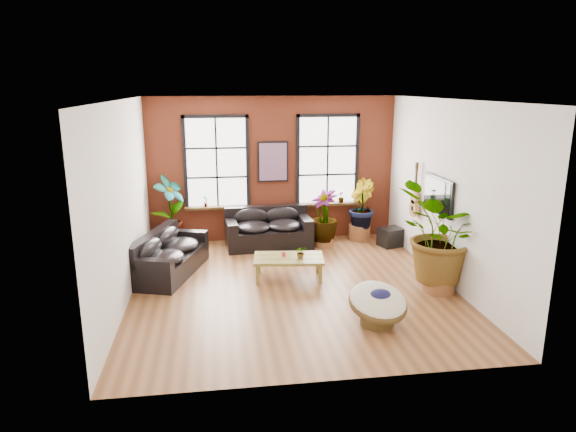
# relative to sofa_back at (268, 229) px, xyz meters

# --- Properties ---
(room) EXTENTS (6.04, 6.54, 3.54)m
(room) POSITION_rel_sofa_back_xyz_m (0.19, -2.50, 1.33)
(room) COLOR brown
(room) RESTS_ON ground
(sofa_back) EXTENTS (2.06, 1.10, 0.92)m
(sofa_back) POSITION_rel_sofa_back_xyz_m (0.00, 0.00, 0.00)
(sofa_back) COLOR black
(sofa_back) RESTS_ON ground
(sofa_left) EXTENTS (1.53, 2.34, 0.86)m
(sofa_left) POSITION_rel_sofa_back_xyz_m (-2.22, -1.57, -0.03)
(sofa_left) COLOR black
(sofa_left) RESTS_ON ground
(coffee_table) EXTENTS (1.45, 0.94, 0.53)m
(coffee_table) POSITION_rel_sofa_back_xyz_m (0.18, -2.17, -0.03)
(coffee_table) COLOR olive
(coffee_table) RESTS_ON ground
(papasan_chair) EXTENTS (1.13, 1.14, 0.71)m
(papasan_chair) POSITION_rel_sofa_back_xyz_m (1.31, -4.40, -0.05)
(papasan_chair) COLOR brown
(papasan_chair) RESTS_ON ground
(poster) EXTENTS (0.74, 0.06, 0.98)m
(poster) POSITION_rel_sofa_back_xyz_m (0.19, 0.53, 1.53)
(poster) COLOR black
(poster) RESTS_ON room
(tv_wall_unit) EXTENTS (0.13, 1.86, 1.20)m
(tv_wall_unit) POSITION_rel_sofa_back_xyz_m (3.12, -2.05, 1.13)
(tv_wall_unit) COLOR black
(tv_wall_unit) RESTS_ON room
(media_box) EXTENTS (0.64, 0.58, 0.44)m
(media_box) POSITION_rel_sofa_back_xyz_m (2.91, -0.42, -0.19)
(media_box) COLOR black
(media_box) RESTS_ON ground
(pot_back_left) EXTENTS (0.59, 0.59, 0.34)m
(pot_back_left) POSITION_rel_sofa_back_xyz_m (-2.25, 0.31, -0.24)
(pot_back_left) COLOR brown
(pot_back_left) RESTS_ON ground
(pot_back_right) EXTENTS (0.54, 0.54, 0.38)m
(pot_back_right) POSITION_rel_sofa_back_xyz_m (2.31, 0.20, -0.22)
(pot_back_right) COLOR brown
(pot_back_right) RESTS_ON ground
(pot_right_wall) EXTENTS (0.74, 0.74, 0.43)m
(pot_right_wall) POSITION_rel_sofa_back_xyz_m (2.87, -3.24, -0.20)
(pot_right_wall) COLOR brown
(pot_right_wall) RESTS_ON ground
(pot_mid) EXTENTS (0.64, 0.64, 0.36)m
(pot_mid) POSITION_rel_sofa_back_xyz_m (1.32, -0.17, -0.23)
(pot_mid) COLOR brown
(pot_mid) RESTS_ON ground
(floor_plant_back_left) EXTENTS (0.97, 0.98, 1.56)m
(floor_plant_back_left) POSITION_rel_sofa_back_xyz_m (-2.27, 0.30, 0.52)
(floor_plant_back_left) COLOR #234612
(floor_plant_back_left) RESTS_ON ground
(floor_plant_back_right) EXTENTS (0.68, 0.81, 1.36)m
(floor_plant_back_right) POSITION_rel_sofa_back_xyz_m (2.33, 0.24, 0.42)
(floor_plant_back_right) COLOR #234612
(floor_plant_back_right) RESTS_ON ground
(floor_plant_right_wall) EXTENTS (2.19, 2.22, 1.86)m
(floor_plant_right_wall) POSITION_rel_sofa_back_xyz_m (2.85, -3.22, 0.68)
(floor_plant_right_wall) COLOR #234612
(floor_plant_right_wall) RESTS_ON ground
(floor_plant_mid) EXTENTS (0.93, 0.93, 1.22)m
(floor_plant_mid) POSITION_rel_sofa_back_xyz_m (1.31, -0.19, 0.33)
(floor_plant_mid) COLOR #234612
(floor_plant_mid) RESTS_ON ground
(table_plant) EXTENTS (0.23, 0.20, 0.26)m
(table_plant) POSITION_rel_sofa_back_xyz_m (0.41, -2.28, 0.15)
(table_plant) COLOR #234612
(table_plant) RESTS_ON coffee_table
(sill_plant_left) EXTENTS (0.17, 0.17, 0.27)m
(sill_plant_left) POSITION_rel_sofa_back_xyz_m (-1.46, 0.48, 0.62)
(sill_plant_left) COLOR #234612
(sill_plant_left) RESTS_ON room
(sill_plant_right) EXTENTS (0.19, 0.19, 0.27)m
(sill_plant_right) POSITION_rel_sofa_back_xyz_m (1.89, 0.48, 0.62)
(sill_plant_right) COLOR #234612
(sill_plant_right) RESTS_ON room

